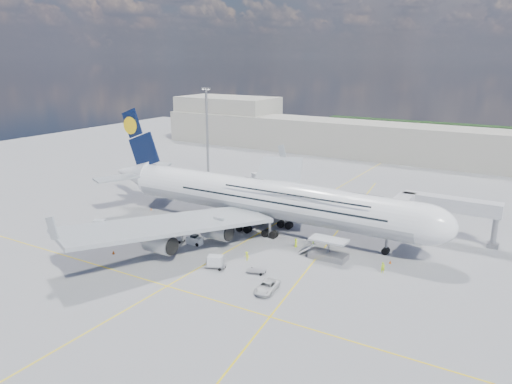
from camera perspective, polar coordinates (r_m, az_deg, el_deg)
The scene contains 31 objects.
ground at distance 93.96m, azimuth -2.08°, elevation -6.12°, with size 300.00×300.00×0.00m, color gray.
taxi_line_main at distance 93.96m, azimuth -2.08°, elevation -6.12°, with size 0.25×220.00×0.01m, color yellow.
taxi_line_cross at distance 79.38m, azimuth -10.12°, elevation -10.54°, with size 120.00×0.25×0.01m, color yellow.
taxi_line_diag at distance 96.14m, azimuth 8.27°, elevation -5.76°, with size 0.25×100.00×0.01m, color yellow.
airliner at distance 99.72m, azimuth 1.14°, elevation -0.67°, with size 77.26×79.15×23.71m.
jet_bridge at distance 99.67m, azimuth 19.31°, elevation -1.57°, with size 18.80×12.10×8.50m.
cargo_loader at distance 88.57m, azimuth 8.18°, elevation -6.77°, with size 8.53×3.20×3.67m.
light_mast at distance 148.82m, azimuth -5.61°, elevation 7.06°, with size 3.00×0.70×25.50m.
terminal at distance 177.13m, azimuth 15.00°, elevation 5.57°, with size 180.00×16.00×12.00m, color #B2AD9E.
hangar at distance 211.06m, azimuth -3.23°, elevation 8.37°, with size 40.00×22.00×18.00m, color #B2AD9E.
dolly_row_a at distance 100.35m, azimuth -10.04°, elevation -4.27°, with size 3.63×2.84×2.04m.
dolly_row_b at distance 98.26m, azimuth -12.64°, elevation -4.93°, with size 3.07×2.23×1.75m.
dolly_row_c at distance 96.79m, azimuth -9.12°, elevation -4.96°, with size 3.68×2.89×2.07m.
dolly_back at distance 107.14m, azimuth -17.45°, elevation -3.52°, with size 3.48×2.93×1.95m.
dolly_nose_far at distance 82.48m, azimuth 0.03°, elevation -9.00°, with size 3.41×2.49×0.45m.
dolly_nose_near at distance 84.24m, azimuth -4.67°, elevation -7.92°, with size 3.80×2.96×2.13m.
baggage_tug at distance 94.80m, azimuth -7.04°, elevation -5.49°, with size 3.08×1.54×1.89m.
catering_truck_inner at distance 118.85m, azimuth 2.02°, elevation -0.65°, with size 6.43×4.11×3.56m.
catering_truck_outer at distance 130.30m, azimuth 0.82°, elevation 0.98°, with size 8.20×6.27×4.51m.
service_van at distance 76.32m, azimuth 1.27°, elevation -10.77°, with size 2.49×5.40×1.50m, color silver.
crew_nose at distance 84.78m, azimuth 14.30°, elevation -8.38°, with size 0.67×0.44×1.84m, color #CAF319.
crew_loader at distance 94.77m, azimuth 6.47°, elevation -5.47°, with size 0.82×0.64×1.68m, color #B9F019.
crew_wing at distance 99.84m, azimuth -13.00°, elevation -4.66°, with size 1.04×0.43×1.77m, color #D0DF17.
crew_van at distance 93.15m, azimuth 4.58°, elevation -5.80°, with size 0.82×0.53×1.67m, color #DAFF1A.
crew_tug at distance 87.04m, azimuth -1.06°, elevation -7.33°, with size 1.04×0.60×1.61m, color #EEFF1A.
cone_nose at distance 89.05m, azimuth 15.09°, elevation -7.71°, with size 0.45×0.45×0.58m.
cone_wing_left_inner at distance 117.73m, azimuth 2.39°, elevation -1.53°, with size 0.43×0.43×0.54m.
cone_wing_left_outer at distance 124.71m, azimuth 1.94°, elevation -0.55°, with size 0.46×0.46×0.59m.
cone_wing_right_inner at distance 94.02m, azimuth -10.08°, elevation -6.19°, with size 0.38×0.38×0.48m.
cone_wing_right_outer at distance 93.46m, azimuth -15.98°, elevation -6.65°, with size 0.49×0.49×0.63m.
cone_tail at distance 117.19m, azimuth -11.89°, elevation -1.93°, with size 0.43×0.43×0.55m.
Camera 1 is at (48.02, -73.15, 34.23)m, focal length 35.00 mm.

